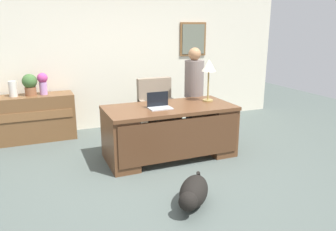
% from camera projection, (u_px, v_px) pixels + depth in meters
% --- Properties ---
extents(ground_plane, '(12.00, 12.00, 0.00)m').
position_uv_depth(ground_plane, '(168.00, 177.00, 4.34)').
color(ground_plane, '#4C5651').
extents(back_wall, '(7.00, 0.16, 2.70)m').
position_uv_depth(back_wall, '(116.00, 56.00, 6.30)').
color(back_wall, beige).
rests_on(back_wall, ground_plane).
extents(desk, '(1.88, 0.90, 0.78)m').
position_uv_depth(desk, '(170.00, 130.00, 4.91)').
color(desk, brown).
rests_on(desk, ground_plane).
extents(credenza, '(1.45, 0.50, 0.78)m').
position_uv_depth(credenza, '(30.00, 118.00, 5.65)').
color(credenza, brown).
rests_on(credenza, ground_plane).
extents(armchair, '(0.60, 0.59, 1.04)m').
position_uv_depth(armchair, '(158.00, 112.00, 5.75)').
color(armchair, gray).
rests_on(armchair, ground_plane).
extents(person_standing, '(0.32, 0.32, 1.57)m').
position_uv_depth(person_standing, '(194.00, 94.00, 5.61)').
color(person_standing, '#262323').
rests_on(person_standing, ground_plane).
extents(dog_lying, '(0.60, 0.66, 0.30)m').
position_uv_depth(dog_lying, '(193.00, 193.00, 3.63)').
color(dog_lying, black).
rests_on(dog_lying, ground_plane).
extents(laptop, '(0.32, 0.22, 0.23)m').
position_uv_depth(laptop, '(159.00, 104.00, 4.73)').
color(laptop, '#B2B5BA').
rests_on(laptop, desk).
extents(desk_lamp, '(0.22, 0.22, 0.64)m').
position_uv_depth(desk_lamp, '(209.00, 68.00, 5.05)').
color(desk_lamp, '#9E8447').
rests_on(desk_lamp, desk).
extents(vase_with_flowers, '(0.17, 0.17, 0.37)m').
position_uv_depth(vase_with_flowers, '(43.00, 82.00, 5.58)').
color(vase_with_flowers, '#BD8AC7').
rests_on(vase_with_flowers, credenza).
extents(vase_empty, '(0.13, 0.13, 0.26)m').
position_uv_depth(vase_empty, '(13.00, 89.00, 5.43)').
color(vase_empty, silver).
rests_on(vase_empty, credenza).
extents(potted_plant, '(0.24, 0.24, 0.36)m').
position_uv_depth(potted_plant, '(30.00, 84.00, 5.51)').
color(potted_plant, brown).
rests_on(potted_plant, credenza).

